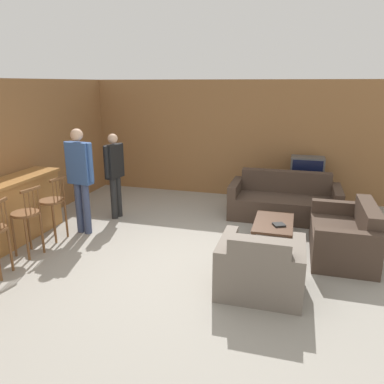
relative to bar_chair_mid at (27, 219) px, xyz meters
The scene contains 14 objects.
ground_plane 2.45m from the bar_chair_mid, ahead, with size 24.00×24.00×0.00m, color gray.
wall_back 4.72m from the bar_chair_mid, 59.70° to the left, with size 9.40×0.08×2.60m.
wall_left 2.05m from the bar_chair_mid, 118.52° to the left, with size 0.08×8.69×2.60m.
bar_chair_mid is the anchor object (origin of this frame).
bar_chair_far 0.63m from the bar_chair_mid, 89.99° to the left, with size 0.44×0.44×1.07m.
couch_far 4.58m from the bar_chair_mid, 37.21° to the left, with size 2.05×0.95×0.86m.
armchair_near 3.49m from the bar_chair_mid, ahead, with size 1.04×0.90×0.83m.
loveseat_right 4.78m from the bar_chair_mid, 15.57° to the left, with size 0.88×1.51×0.82m.
coffee_table 3.83m from the bar_chair_mid, 22.57° to the left, with size 0.62×1.03×0.36m.
tv_unit 5.43m from the bar_chair_mid, 41.82° to the left, with size 1.10×0.54×0.55m.
tv 5.42m from the bar_chair_mid, 41.79° to the left, with size 0.67×0.41×0.51m.
book_on_table 3.85m from the bar_chair_mid, 19.91° to the left, with size 0.23×0.22×0.03m.
person_by_window 1.97m from the bar_chair_mid, 74.76° to the left, with size 0.23×0.52×1.63m.
person_by_counter 1.16m from the bar_chair_mid, 72.82° to the left, with size 0.55×0.22×1.81m.
Camera 1 is at (1.43, -4.71, 2.53)m, focal length 35.00 mm.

